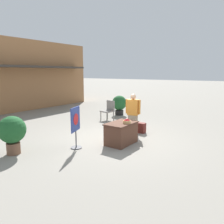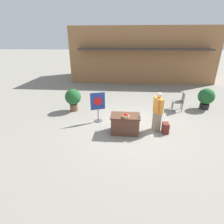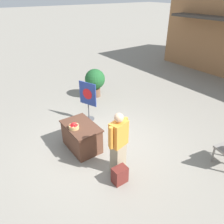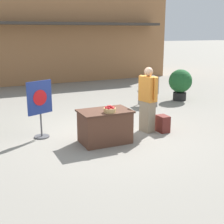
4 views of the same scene
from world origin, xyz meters
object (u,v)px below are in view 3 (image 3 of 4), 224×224
Objects in this scene: potted_plant_near_left at (95,80)px; person_visitor at (118,143)px; display_table at (82,137)px; apple_basket at (74,126)px; backpack at (120,175)px; poster_board at (88,99)px.

person_visitor is at bearing -24.66° from potted_plant_near_left.
potted_plant_near_left is (-2.72, 2.14, 0.33)m from display_table.
backpack is at bearing 10.66° from apple_basket.
poster_board reaches higher than backpack.
display_table is 1.40m from person_visitor.
display_table is 4.38× the size of apple_basket.
display_table is 0.85× the size of poster_board.
display_table is 1.61m from poster_board.
person_visitor reaches higher than potted_plant_near_left.
potted_plant_near_left is at bearing 154.79° from backpack.
person_visitor is 1.38× the size of potted_plant_near_left.
person_visitor is (1.29, 0.30, 0.45)m from display_table.
backpack is at bearing 3.15° from display_table.
potted_plant_near_left is (-1.48, 1.19, -0.06)m from poster_board.
display_table is 3.47m from potted_plant_near_left.
backpack is 4.83m from potted_plant_near_left.
person_visitor is 2.61m from poster_board.
apple_basket reaches higher than display_table.
person_visitor reaches higher than backpack.
poster_board reaches higher than display_table.
display_table is 2.76× the size of backpack.
person_visitor is 1.19× the size of poster_board.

